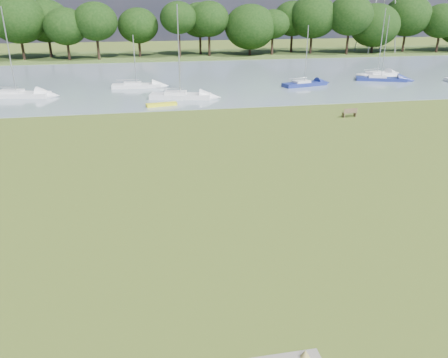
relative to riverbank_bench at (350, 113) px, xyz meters
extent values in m
plane|color=olive|center=(-16.96, -16.17, -0.44)|extent=(220.00, 220.00, 0.00)
cube|color=gray|center=(-16.96, 25.83, -0.44)|extent=(220.00, 40.00, 0.10)
cube|color=#4C6626|center=(-16.96, 55.83, -0.44)|extent=(220.00, 20.00, 0.40)
cube|color=brown|center=(-0.62, 0.03, -0.22)|extent=(0.10, 0.43, 0.44)
cube|color=brown|center=(0.62, 0.10, -0.22)|extent=(0.10, 0.43, 0.44)
cube|color=brown|center=(0.00, 0.06, 0.00)|extent=(1.46, 0.51, 0.05)
cube|color=brown|center=(0.01, -0.13, 0.22)|extent=(1.43, 0.13, 0.43)
cube|color=yellow|center=(-17.78, 8.17, -0.23)|extent=(3.40, 1.44, 0.33)
cylinder|color=black|center=(-39.96, 51.83, 1.74)|extent=(0.52, 0.52, 3.98)
ellipsoid|color=black|center=(-39.96, 51.83, 6.61)|extent=(7.30, 7.30, 6.20)
cylinder|color=black|center=(-32.96, 51.83, 1.90)|extent=(0.52, 0.52, 4.28)
ellipsoid|color=black|center=(-32.96, 51.83, 7.12)|extent=(8.34, 8.34, 7.09)
cylinder|color=black|center=(-25.96, 51.83, 1.44)|extent=(0.52, 0.52, 3.38)
ellipsoid|color=black|center=(-25.96, 51.83, 5.57)|extent=(9.38, 9.38, 7.97)
cylinder|color=black|center=(-18.96, 51.83, 1.59)|extent=(0.52, 0.52, 3.68)
ellipsoid|color=black|center=(-18.96, 51.83, 6.09)|extent=(7.30, 7.30, 6.20)
cylinder|color=black|center=(-11.96, 51.83, 1.74)|extent=(0.52, 0.52, 3.98)
ellipsoid|color=black|center=(-11.96, 51.83, 6.61)|extent=(8.34, 8.34, 7.09)
cylinder|color=black|center=(-4.96, 51.83, 1.90)|extent=(0.52, 0.52, 4.28)
ellipsoid|color=black|center=(-4.96, 51.83, 7.12)|extent=(9.38, 9.38, 7.97)
cylinder|color=black|center=(2.04, 51.83, 1.44)|extent=(0.52, 0.52, 3.38)
ellipsoid|color=black|center=(2.04, 51.83, 5.57)|extent=(7.30, 7.30, 6.20)
cylinder|color=black|center=(9.04, 51.83, 1.59)|extent=(0.52, 0.52, 3.68)
ellipsoid|color=black|center=(9.04, 51.83, 6.09)|extent=(8.34, 8.34, 7.09)
cylinder|color=black|center=(16.04, 51.83, 1.74)|extent=(0.52, 0.52, 3.98)
ellipsoid|color=black|center=(16.04, 51.83, 6.61)|extent=(9.38, 9.38, 7.97)
cylinder|color=black|center=(23.04, 51.83, 1.90)|extent=(0.52, 0.52, 4.28)
ellipsoid|color=black|center=(23.04, 51.83, 7.12)|extent=(7.30, 7.30, 6.20)
cylinder|color=black|center=(30.04, 51.83, 1.44)|extent=(0.52, 0.52, 3.38)
ellipsoid|color=black|center=(30.04, 51.83, 5.57)|extent=(8.34, 8.34, 7.09)
cylinder|color=black|center=(37.04, 51.83, 1.59)|extent=(0.52, 0.52, 3.68)
ellipsoid|color=black|center=(37.04, 51.83, 6.09)|extent=(9.38, 9.38, 7.97)
cylinder|color=black|center=(44.04, 51.83, 1.74)|extent=(0.52, 0.52, 3.98)
ellipsoid|color=black|center=(44.04, 51.83, 6.61)|extent=(7.30, 7.30, 6.20)
cube|color=navy|center=(1.64, 16.83, -0.05)|extent=(6.41, 3.22, 0.68)
cube|color=silver|center=(1.16, 16.71, 0.36)|extent=(2.43, 1.86, 0.44)
cylinder|color=#A5A8AD|center=(1.64, 16.83, 3.69)|extent=(0.12, 0.12, 7.19)
cube|color=silver|center=(-34.32, 16.25, -0.03)|extent=(7.83, 3.53, 0.74)
cube|color=silver|center=(-34.91, 16.37, 0.42)|extent=(2.92, 2.14, 0.47)
cylinder|color=#A5A8AD|center=(-34.32, 16.25, 4.86)|extent=(0.13, 0.13, 9.46)
cube|color=silver|center=(-20.39, 19.79, -0.07)|extent=(6.38, 2.11, 0.65)
cube|color=silver|center=(-20.89, 19.82, 0.33)|extent=(2.28, 1.51, 0.42)
cylinder|color=#A5A8AD|center=(-20.39, 19.79, 3.13)|extent=(0.11, 0.11, 6.12)
cube|color=silver|center=(15.10, 22.18, -0.02)|extent=(7.18, 3.95, 0.75)
cube|color=silver|center=(14.57, 22.01, 0.43)|extent=(2.77, 2.19, 0.48)
cylinder|color=#A5A8AD|center=(15.10, 22.18, 4.69)|extent=(0.13, 0.13, 9.11)
cube|color=silver|center=(-15.41, 11.77, -0.02)|extent=(7.26, 3.59, 0.76)
cube|color=silver|center=(-15.95, 11.91, 0.44)|extent=(2.75, 2.08, 0.49)
cylinder|color=#A5A8AD|center=(-15.41, 11.77, 4.98)|extent=(0.13, 0.13, 9.66)
cube|color=navy|center=(13.84, 18.82, -0.08)|extent=(7.04, 4.30, 0.63)
cube|color=silver|center=(13.34, 19.02, 0.31)|extent=(2.77, 2.28, 0.41)
cylinder|color=#A5A8AD|center=(13.84, 18.82, 4.21)|extent=(0.11, 0.11, 8.30)
camera|label=1|loc=(-19.83, -38.78, 10.00)|focal=35.00mm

